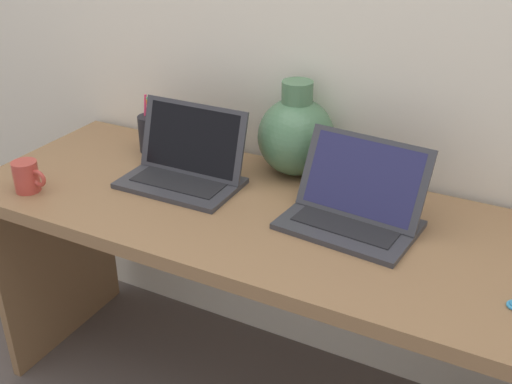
% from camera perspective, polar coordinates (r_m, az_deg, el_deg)
% --- Properties ---
extents(back_wall, '(4.40, 0.04, 2.40)m').
position_cam_1_polar(back_wall, '(1.83, 5.39, 16.39)').
color(back_wall, beige).
rests_on(back_wall, ground).
extents(desk, '(1.66, 0.63, 0.73)m').
position_cam_1_polar(desk, '(1.76, 0.00, -5.69)').
color(desk, olive).
rests_on(desk, ground).
extents(laptop_left, '(0.34, 0.22, 0.22)m').
position_cam_1_polar(laptop_left, '(1.82, -6.47, 2.74)').
color(laptop_left, '#333338').
rests_on(laptop_left, desk).
extents(laptop_right, '(0.36, 0.27, 0.21)m').
position_cam_1_polar(laptop_right, '(1.61, 9.16, -1.03)').
color(laptop_right, '#333338').
rests_on(laptop_right, desk).
extents(green_vase, '(0.23, 0.23, 0.29)m').
position_cam_1_polar(green_vase, '(1.84, 3.71, 5.29)').
color(green_vase, '#47704C').
rests_on(green_vase, desk).
extents(coffee_mug, '(0.11, 0.07, 0.09)m').
position_cam_1_polar(coffee_mug, '(1.87, -20.38, 1.35)').
color(coffee_mug, '#B23D33').
rests_on(coffee_mug, desk).
extents(pen_cup, '(0.08, 0.08, 0.19)m').
position_cam_1_polar(pen_cup, '(2.04, -9.71, 5.40)').
color(pen_cup, black).
rests_on(pen_cup, desk).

